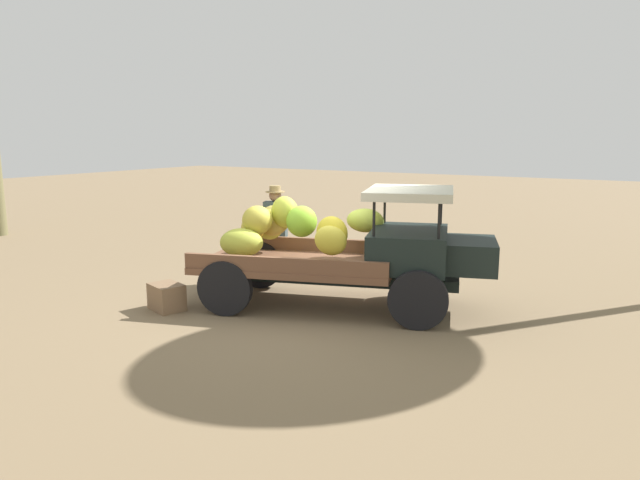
{
  "coord_description": "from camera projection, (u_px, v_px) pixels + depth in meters",
  "views": [
    {
      "loc": [
        4.37,
        -7.27,
        2.63
      ],
      "look_at": [
        -0.06,
        0.12,
        1.04
      ],
      "focal_mm": 32.13,
      "sensor_mm": 36.0,
      "label": 1
    }
  ],
  "objects": [
    {
      "name": "ground_plane",
      "position": [
        319.0,
        308.0,
        8.82
      ],
      "size": [
        60.0,
        60.0,
        0.0
      ],
      "primitive_type": "plane",
      "color": "#7F694C"
    },
    {
      "name": "wooden_crate",
      "position": [
        167.0,
        297.0,
        8.68
      ],
      "size": [
        0.63,
        0.54,
        0.4
      ],
      "primitive_type": "cube",
      "rotation": [
        0.0,
        0.0,
        2.83
      ],
      "color": "brown",
      "rests_on": "ground"
    },
    {
      "name": "farmer",
      "position": [
        275.0,
        227.0,
        10.32
      ],
      "size": [
        0.56,
        0.53,
        1.73
      ],
      "rotation": [
        0.0,
        0.0,
        -1.17
      ],
      "color": "#414C3D",
      "rests_on": "ground"
    },
    {
      "name": "truck",
      "position": [
        347.0,
        247.0,
        8.71
      ],
      "size": [
        4.66,
        2.82,
        1.85
      ],
      "rotation": [
        0.0,
        0.0,
        0.31
      ],
      "color": "black",
      "rests_on": "ground"
    }
  ]
}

